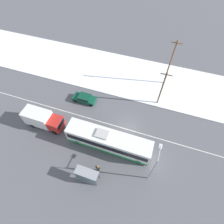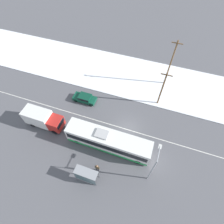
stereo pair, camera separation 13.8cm
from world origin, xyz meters
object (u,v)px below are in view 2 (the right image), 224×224
Objects in this scene: pedestrian_at_stop at (97,168)px; bus_shelter at (86,176)px; city_bus at (108,141)px; box_truck at (43,118)px; sedan_car at (85,98)px; streetlamp at (154,165)px; utility_pole_roadside at (162,89)px; utility_pole_snowlot at (171,63)px.

pedestrian_at_stop is 0.61× the size of bus_shelter.
city_bus is 2.00× the size of box_truck.
streetlamp is (13.64, -9.30, 3.46)m from sedan_car.
bus_shelter is at bearing 115.42° from sedan_car.
streetlamp reaches higher than sedan_car.
utility_pole_roadside is (-1.16, 13.03, -0.39)m from streetlamp.
pedestrian_at_stop is at bearing -21.06° from box_truck.
sedan_car is 0.58× the size of utility_pole_roadside.
box_truck is 0.68× the size of utility_pole_snowlot.
utility_pole_snowlot reaches higher than streetlamp.
utility_pole_roadside is (6.51, 16.32, 2.10)m from bus_shelter.
bus_shelter is 22.99m from utility_pole_snowlot.
city_bus is 4.11× the size of bus_shelter.
box_truck is 3.36× the size of pedestrian_at_stop.
utility_pole_roadside is at bearing 95.07° from streetlamp.
city_bus is at bearing -1.21° from box_truck.
pedestrian_at_stop is 0.26× the size of utility_pole_roadside.
bus_shelter is at bearing -100.62° from city_bus.
pedestrian_at_stop is 7.59m from streetlamp.
pedestrian_at_stop is at bearing -110.88° from utility_pole_roadside.
box_truck is (-11.08, 0.23, 0.04)m from city_bus.
utility_pole_roadside reaches higher than box_truck.
sedan_car is 13.97m from bus_shelter.
city_bus reaches higher than sedan_car.
pedestrian_at_stop is 15.94m from utility_pole_roadside.
streetlamp reaches higher than pedestrian_at_stop.
box_truck is 23.36m from utility_pole_snowlot.
box_truck is at bearing 171.78° from streetlamp.
pedestrian_at_stop is (10.93, -4.21, -0.53)m from box_truck.
sedan_car is 13.39m from utility_pole_roadside.
box_truck is 0.86× the size of utility_pole_roadside.
streetlamp is at bearing -19.36° from city_bus.
city_bus is 1.89× the size of streetlamp.
pedestrian_at_stop is 0.20× the size of utility_pole_snowlot.
bus_shelter is at bearing -107.38° from utility_pole_snowlot.
pedestrian_at_stop is at bearing -166.26° from streetlamp.
city_bus is at bearing -116.99° from utility_pole_roadside.
bus_shelter is at bearing -30.24° from box_truck.
bus_shelter is 8.70m from streetlamp.
utility_pole_snowlot is (5.75, 16.13, 3.17)m from city_bus.
box_truck is 18.05m from streetlamp.
utility_pole_snowlot is at bearing 73.64° from pedestrian_at_stop.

